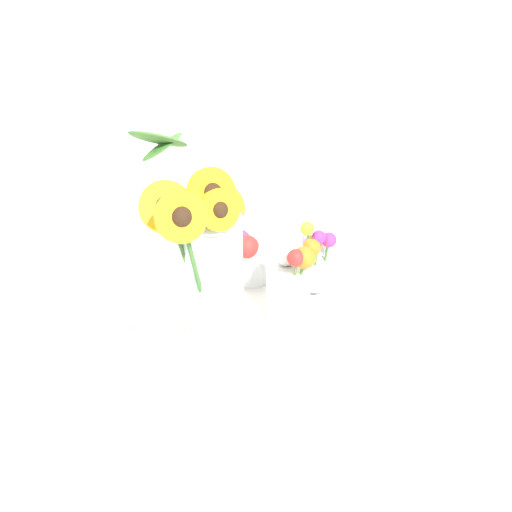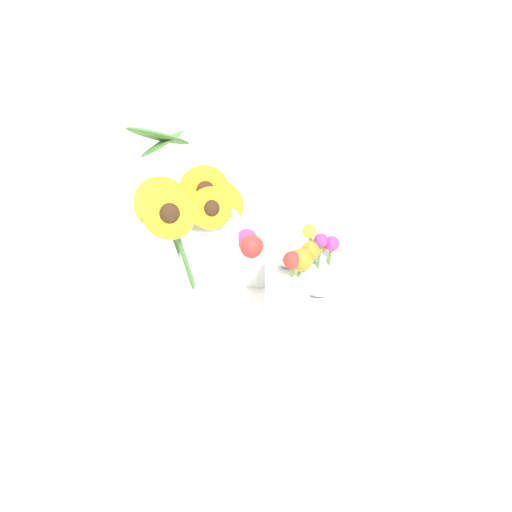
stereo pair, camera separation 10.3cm
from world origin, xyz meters
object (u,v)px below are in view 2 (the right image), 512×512
mason_jar_sunflowers (204,255)px  vase_bulb_right (320,268)px  vase_small_center (290,286)px  vase_small_back (257,254)px  serving_tray (256,316)px

mason_jar_sunflowers → vase_bulb_right: bearing=4.6°
vase_small_center → vase_small_back: 0.14m
serving_tray → vase_small_center: 0.10m
mason_jar_sunflowers → vase_bulb_right: (0.23, 0.02, -0.09)m
serving_tray → vase_small_center: bearing=-47.8°
vase_small_center → vase_small_back: bearing=89.1°
mason_jar_sunflowers → vase_small_back: mason_jar_sunflowers is taller
vase_small_center → vase_bulb_right: (0.09, 0.05, -0.01)m
mason_jar_sunflowers → vase_small_back: 0.20m
mason_jar_sunflowers → vase_bulb_right: mason_jar_sunflowers is taller
serving_tray → mason_jar_sunflowers: 0.18m
serving_tray → vase_small_center: (0.04, -0.05, 0.08)m
serving_tray → vase_small_back: size_ratio=3.91×
vase_small_center → vase_small_back: size_ratio=1.35×
vase_bulb_right → vase_small_back: 0.13m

